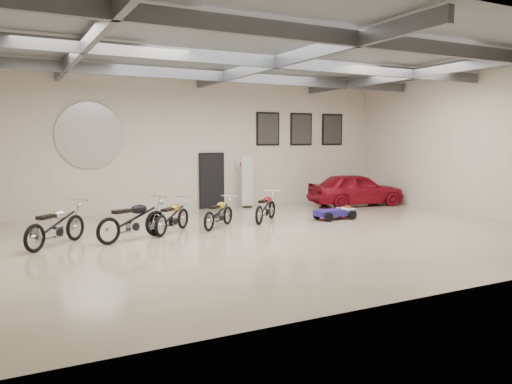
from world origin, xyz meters
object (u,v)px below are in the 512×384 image
motorcycle_black (133,219)px  vintage_car (356,189)px  banner_stand (247,183)px  motorcycle_silver (56,224)px  motorcycle_yellow (219,213)px  motorcycle_gold (172,216)px  go_kart (338,210)px  motorcycle_red (266,207)px

motorcycle_black → vintage_car: vintage_car is taller
banner_stand → motorcycle_silver: 8.62m
motorcycle_silver → motorcycle_yellow: 4.69m
banner_stand → motorcycle_gold: bearing=-145.4°
motorcycle_black → motorcycle_gold: 1.40m
banner_stand → go_kart: size_ratio=1.15×
motorcycle_black → motorcycle_gold: bearing=0.8°
go_kart → vintage_car: (2.74, 2.52, 0.35)m
motorcycle_red → motorcycle_yellow: bearing=147.2°
motorcycle_silver → vintage_car: (11.63, 2.79, 0.11)m
motorcycle_silver → motorcycle_yellow: motorcycle_silver is taller
motorcycle_gold → motorcycle_red: motorcycle_gold is taller
motorcycle_black → go_kart: (6.99, 0.40, -0.26)m
banner_stand → go_kart: 4.32m
go_kart → motorcycle_gold: bearing=177.6°
motorcycle_silver → vintage_car: size_ratio=0.55×
vintage_car → banner_stand: bearing=78.5°
motorcycle_gold → motorcycle_red: (3.30, 0.47, -0.00)m
go_kart → banner_stand: bearing=109.0°
banner_stand → motorcycle_black: bearing=-148.7°
motorcycle_black → motorcycle_silver: bearing=151.9°
banner_stand → motorcycle_black: banner_stand is taller
motorcycle_silver → go_kart: size_ratio=1.25×
motorcycle_silver → go_kart: bearing=-43.5°
motorcycle_black → vintage_car: bearing=-7.4°
motorcycle_red → vintage_car: bearing=-23.7°
motorcycle_black → motorcycle_gold: (1.27, 0.59, -0.08)m
motorcycle_yellow → motorcycle_black: bearing=154.1°
banner_stand → vintage_car: bearing=-27.0°
motorcycle_black → go_kart: size_ratio=1.28×
motorcycle_red → vintage_car: (5.16, 1.86, 0.17)m
motorcycle_yellow → go_kart: (4.23, -0.31, -0.16)m
go_kart → motorcycle_silver: bearing=-178.8°
banner_stand → vintage_car: (4.16, -1.50, -0.32)m
motorcycle_gold → motorcycle_yellow: 1.50m
motorcycle_yellow → vintage_car: (6.97, 2.21, 0.20)m
motorcycle_black → motorcycle_yellow: size_ratio=1.22×
vintage_car → motorcycle_red: bearing=118.2°
motorcycle_gold → banner_stand: bearing=-2.4°
motorcycle_gold → motorcycle_black: bearing=160.7°
motorcycle_silver → motorcycle_yellow: bearing=-38.1°
motorcycle_silver → vintage_car: 11.96m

